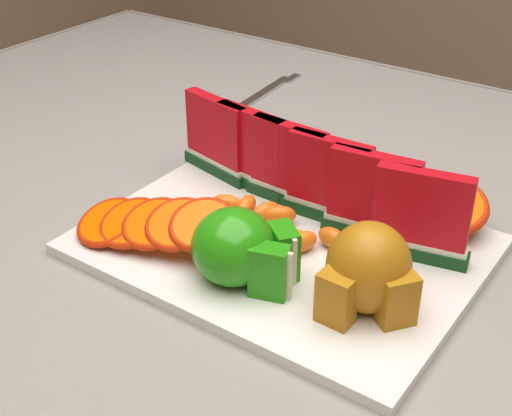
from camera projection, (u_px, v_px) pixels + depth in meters
table at (294, 279)px, 0.89m from camera, size 1.40×0.90×0.75m
tablecloth at (295, 237)px, 0.86m from camera, size 1.53×1.03×0.20m
platter at (282, 245)px, 0.76m from camera, size 0.40×0.30×0.01m
apple_cluster at (241, 249)px, 0.68m from camera, size 0.11×0.10×0.08m
pear_cluster at (368, 271)px, 0.64m from camera, size 0.10×0.10×0.09m
fork at (265, 92)px, 1.15m from camera, size 0.03×0.20×0.00m
watermelon_row at (308, 174)px, 0.78m from camera, size 0.39×0.07×0.10m
orange_fan_front at (154, 223)px, 0.74m from camera, size 0.19×0.12×0.05m
orange_fan_back at (348, 181)px, 0.83m from camera, size 0.34×0.12×0.05m
tangerine_segments at (277, 222)px, 0.76m from camera, size 0.17×0.07×0.02m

